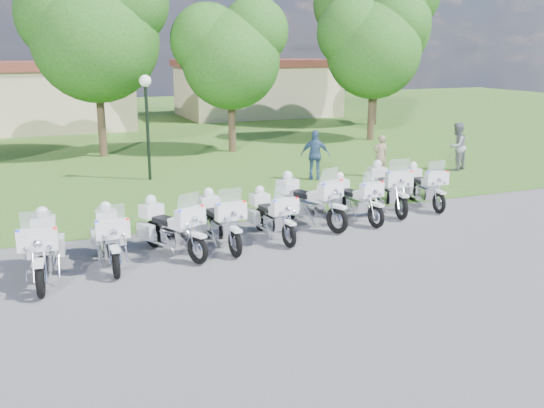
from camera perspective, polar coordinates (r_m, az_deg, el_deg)
name	(u,v)px	position (r m, az deg, el deg)	size (l,w,h in m)	color
ground	(275,255)	(14.82, 0.32, -4.78)	(100.00, 100.00, 0.00)	#525256
grass_lawn	(114,127)	(40.57, -14.62, 7.06)	(100.00, 48.00, 0.01)	#37641F
motorcycle_0	(42,247)	(13.98, -20.81, -3.80)	(1.00, 2.59, 1.74)	black
motorcycle_1	(110,236)	(14.48, -15.00, -2.94)	(0.82, 2.40, 1.61)	black
motorcycle_2	(170,227)	(14.88, -9.55, -2.11)	(1.42, 2.30, 1.65)	black
motorcycle_3	(219,219)	(15.37, -4.97, -1.43)	(0.89, 2.46, 1.65)	black
motorcycle_4	(272,214)	(15.97, -0.04, -0.94)	(0.86, 2.29, 1.54)	black
motorcycle_5	(308,200)	(17.10, 3.40, 0.40)	(1.45, 2.51, 1.77)	black
motorcycle_6	(354,198)	(17.80, 7.76, 0.60)	(0.99, 2.35, 1.58)	black
motorcycle_7	(387,187)	(18.98, 10.77, 1.58)	(1.12, 2.61, 1.76)	black
motorcycle_8	(423,185)	(19.83, 14.06, 1.72)	(0.93, 2.35, 1.58)	black
lamp_post	(146,101)	(23.26, -11.76, 9.49)	(0.44, 0.44, 3.94)	black
tree_1	(93,27)	(29.06, -16.45, 15.72)	(6.60, 5.63, 8.80)	#38281C
tree_2	(230,50)	(29.40, -4.00, 14.25)	(5.45, 4.65, 7.27)	#38281C
tree_3	(373,42)	(33.78, 9.48, 14.83)	(5.93, 5.06, 7.91)	#38281C
tree_4	(377,14)	(40.85, 9.82, 17.25)	(7.97, 6.80, 10.63)	#38281C
building_west	(10,96)	(41.02, -23.43, 9.32)	(14.56, 8.32, 4.10)	#C7B790
building_east	(257,87)	(46.02, -1.42, 10.91)	(11.44, 7.28, 4.10)	#C7B790
bystander_a	(380,156)	(24.03, 10.16, 4.47)	(0.59, 0.39, 1.63)	gray
bystander_b	(457,147)	(26.03, 16.99, 5.19)	(0.95, 0.74, 1.96)	gray
bystander_c	(315,155)	(23.12, 4.10, 4.59)	(1.11, 0.46, 1.89)	#365683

